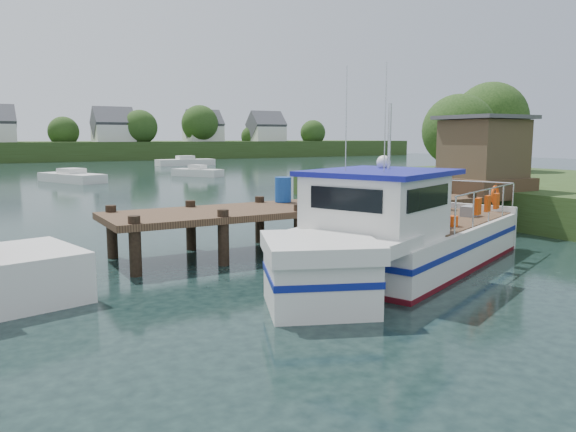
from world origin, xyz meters
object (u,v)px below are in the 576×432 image
dock (437,173)px  moored_b (198,172)px  lobster_boat (400,238)px  moored_d (72,177)px  moored_c (382,183)px  moored_far (185,162)px

dock → moored_b: 33.77m
lobster_boat → moored_d: size_ratio=1.52×
moored_b → moored_c: 19.75m
moored_far → moored_d: (-17.42, -21.52, -0.05)m
lobster_boat → moored_d: bearing=70.8°
moored_far → moored_b: bearing=-121.1°
dock → moored_far: bearing=80.2°
dock → moored_far: dock is taller
dock → lobster_boat: size_ratio=1.57×
moored_far → moored_b: (-6.15, -20.27, -0.06)m
dock → moored_b: size_ratio=3.33×
dock → moored_far: 54.67m
moored_d → dock: bearing=-68.0°
moored_c → lobster_boat: bearing=-153.3°
lobster_boat → moored_c: bearing=28.7°
moored_b → moored_d: bearing=-151.0°
moored_b → moored_d: size_ratio=0.72×
moored_d → moored_b: bearing=14.2°
moored_far → moored_b: size_ratio=1.48×
moored_c → moored_d: 24.90m
dock → moored_b: (3.17, 33.57, -1.84)m
moored_c → moored_d: moored_d is taller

